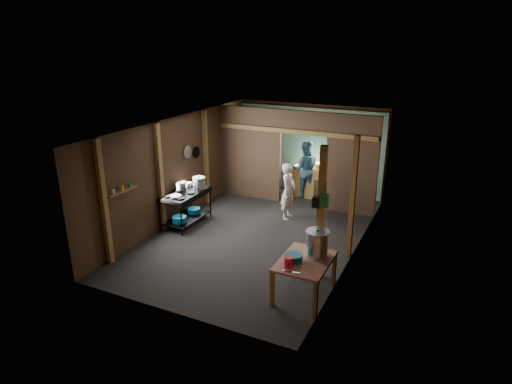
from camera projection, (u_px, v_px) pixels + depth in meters
The scene contains 42 objects.
floor at pixel (260, 233), 10.30m from camera, with size 4.50×7.00×0.00m, color black.
ceiling at pixel (260, 124), 9.43m from camera, with size 4.50×7.00×0.00m, color #3E3B38.
wall_back at pixel (310, 148), 12.85m from camera, with size 4.50×0.00×2.60m, color #422D16.
wall_front at pixel (167, 243), 6.89m from camera, with size 4.50×0.00×2.60m, color #422D16.
wall_left at pixel (178, 169), 10.78m from camera, with size 0.00×7.00×2.60m, color #422D16.
wall_right at pixel (358, 196), 8.95m from camera, with size 0.00×7.00×2.60m, color #422D16.
partition_left at pixel (250, 153), 12.28m from camera, with size 1.85×0.10×2.60m, color #4E3D27.
partition_right at pixel (352, 165), 11.10m from camera, with size 1.35×0.10×2.60m, color #4E3D27.
partition_header at pixel (304, 122), 11.30m from camera, with size 1.30×0.10×0.60m, color #4E3D27.
turquoise_panel at pixel (309, 150), 12.81m from camera, with size 4.40×0.06×2.50m, color #5FAFA4.
back_counter at pixel (312, 183), 12.55m from camera, with size 1.20×0.50×0.85m, color olive.
wall_clock at pixel (318, 129), 12.46m from camera, with size 0.20×0.20×0.03m, color beige.
post_left_a at pixel (104, 203), 8.54m from camera, with size 0.10×0.12×2.60m, color olive.
post_left_b at pixel (160, 178), 10.07m from camera, with size 0.10×0.12×2.60m, color olive.
post_left_c at pixel (206, 158), 11.77m from camera, with size 0.10×0.12×2.60m, color olive.
post_right at pixel (353, 198), 8.81m from camera, with size 0.10×0.12×2.60m, color olive.
post_free at pixel (321, 214), 8.01m from camera, with size 0.12×0.12×2.60m, color olive.
cross_beam at pixel (294, 131), 11.45m from camera, with size 4.40×0.12×0.12m, color olive.
pan_lid_big at pixel (188, 152), 10.99m from camera, with size 0.34×0.34×0.03m, color gray.
pan_lid_small at pixel (196, 152), 11.36m from camera, with size 0.30×0.30×0.03m, color black.
wall_shelf at pixel (122, 191), 8.92m from camera, with size 0.14×0.80×0.03m, color olive.
jar_white at pixel (113, 192), 8.68m from camera, with size 0.07×0.07×0.10m, color beige.
jar_yellow at pixel (122, 188), 8.90m from camera, with size 0.08×0.08×0.10m, color gold.
jar_green at pixel (129, 185), 9.08m from camera, with size 0.06×0.06×0.10m, color #196C37.
bag_white at pixel (321, 188), 7.94m from camera, with size 0.22×0.15×0.32m, color beige.
bag_green at pixel (324, 200), 7.83m from camera, with size 0.16×0.12×0.24m, color #196C37.
bag_black at pixel (316, 202), 7.89m from camera, with size 0.14×0.10×0.20m, color black.
gas_range at pixel (186, 208), 10.70m from camera, with size 0.72×1.41×0.83m, color black, non-canonical shape.
prep_table at pixel (304, 277), 7.71m from camera, with size 0.86×1.18×0.70m, color tan, non-canonical shape.
stove_pot_large at pixel (199, 183), 10.76m from camera, with size 0.31×0.31×0.32m, color silver, non-canonical shape.
stove_pot_med at pixel (181, 186), 10.66m from camera, with size 0.27×0.27×0.24m, color silver, non-canonical shape.
stove_saucepan at pixel (188, 185), 10.95m from camera, with size 0.16×0.16×0.10m, color silver.
frying_pan at pixel (176, 196), 10.21m from camera, with size 0.27×0.49×0.07m, color gray, non-canonical shape.
blue_tub_front at pixel (179, 219), 10.50m from camera, with size 0.35×0.35×0.14m, color #075976.
blue_tub_back at pixel (194, 211), 11.04m from camera, with size 0.33×0.33×0.13m, color #075976.
stock_pot at pixel (317, 244), 7.68m from camera, with size 0.43×0.43×0.50m, color silver, non-canonical shape.
wash_basin at pixel (293, 257), 7.56m from camera, with size 0.32×0.32×0.12m, color #075976.
pink_bucket at pixel (288, 262), 7.34m from camera, with size 0.15×0.15×0.18m, color red.
knife at pixel (291, 272), 7.20m from camera, with size 0.30×0.04×0.01m, color silver.
yellow_tub at pixel (321, 167), 12.27m from camera, with size 0.34×0.34×0.19m, color gold.
cook at pixel (288, 191), 10.94m from camera, with size 0.53×0.35×1.45m, color white.
worker_back at pixel (305, 169), 12.41m from camera, with size 0.81×0.63×1.67m, color #305E75.
Camera 1 is at (3.96, -8.51, 4.36)m, focal length 30.43 mm.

